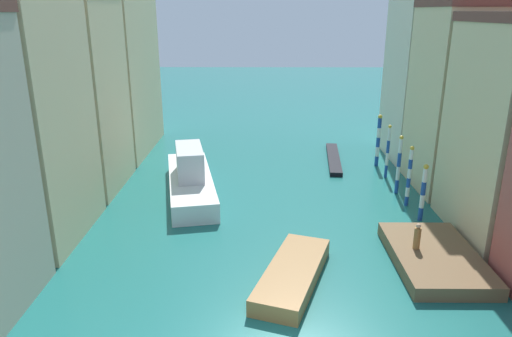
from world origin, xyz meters
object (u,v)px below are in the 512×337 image
(waterfront_dock, at_px, (434,257))
(vaporetto_white, at_px, (190,178))
(mooring_pole_0, at_px, (423,192))
(mooring_pole_1, at_px, (409,176))
(mooring_pole_2, at_px, (399,164))
(person_on_dock, at_px, (417,237))
(mooring_pole_4, at_px, (378,140))
(motorboat_0, at_px, (293,274))
(gondola_black, at_px, (334,158))
(mooring_pole_3, at_px, (388,151))

(waterfront_dock, height_order, vaporetto_white, vaporetto_white)
(mooring_pole_0, relative_size, vaporetto_white, 0.32)
(mooring_pole_1, height_order, mooring_pole_2, mooring_pole_2)
(vaporetto_white, bearing_deg, mooring_pole_2, 0.36)
(vaporetto_white, bearing_deg, waterfront_dock, -35.42)
(person_on_dock, distance_m, mooring_pole_1, 8.03)
(person_on_dock, xyz_separation_m, mooring_pole_4, (1.81, 16.82, 0.91))
(waterfront_dock, xyz_separation_m, mooring_pole_2, (0.81, 10.45, 1.90))
(mooring_pole_2, distance_m, motorboat_0, 15.10)
(mooring_pole_0, xyz_separation_m, gondola_black, (-3.72, 12.96, -1.78))
(mooring_pole_1, distance_m, gondola_black, 11.23)
(person_on_dock, height_order, vaporetto_white, vaporetto_white)
(person_on_dock, relative_size, mooring_pole_2, 0.33)
(mooring_pole_0, relative_size, mooring_pole_3, 0.87)
(mooring_pole_2, xyz_separation_m, gondola_black, (-3.48, 8.12, -2.09))
(gondola_black, xyz_separation_m, motorboat_0, (-5.07, -20.43, 0.24))
(mooring_pole_0, distance_m, motorboat_0, 11.64)
(vaporetto_white, bearing_deg, motorboat_0, -60.83)
(mooring_pole_3, bearing_deg, mooring_pole_4, 90.51)
(waterfront_dock, distance_m, mooring_pole_3, 14.16)
(waterfront_dock, distance_m, mooring_pole_0, 5.94)
(mooring_pole_2, bearing_deg, mooring_pole_4, 89.44)
(mooring_pole_0, relative_size, motorboat_0, 0.52)
(mooring_pole_0, height_order, gondola_black, mooring_pole_0)
(person_on_dock, relative_size, mooring_pole_0, 0.38)
(mooring_pole_2, bearing_deg, gondola_black, 113.21)
(vaporetto_white, relative_size, gondola_black, 1.31)
(person_on_dock, bearing_deg, mooring_pole_4, 83.87)
(mooring_pole_1, distance_m, mooring_pole_2, 2.34)
(mooring_pole_4, distance_m, motorboat_0, 20.95)
(mooring_pole_0, bearing_deg, mooring_pole_3, 91.00)
(mooring_pole_1, distance_m, vaporetto_white, 15.63)
(mooring_pole_0, bearing_deg, person_on_dock, -110.50)
(mooring_pole_2, bearing_deg, mooring_pole_1, -88.30)
(mooring_pole_0, height_order, motorboat_0, mooring_pole_0)
(mooring_pole_2, bearing_deg, mooring_pole_0, -87.15)
(mooring_pole_0, bearing_deg, mooring_pole_2, 92.85)
(mooring_pole_4, bearing_deg, vaporetto_white, -156.26)
(person_on_dock, xyz_separation_m, motorboat_0, (-6.81, -2.18, -0.99))
(mooring_pole_3, relative_size, vaporetto_white, 0.36)
(waterfront_dock, relative_size, motorboat_0, 0.98)
(mooring_pole_0, xyz_separation_m, vaporetto_white, (-15.61, 4.74, -0.80))
(mooring_pole_2, bearing_deg, mooring_pole_3, 88.49)
(waterfront_dock, bearing_deg, mooring_pole_4, 87.09)
(mooring_pole_0, relative_size, mooring_pole_4, 0.84)
(mooring_pole_3, bearing_deg, gondola_black, 128.04)
(mooring_pole_4, bearing_deg, mooring_pole_0, -89.13)
(waterfront_dock, xyz_separation_m, mooring_pole_1, (0.88, 8.12, 1.83))
(mooring_pole_1, relative_size, mooring_pole_2, 0.97)
(mooring_pole_0, distance_m, mooring_pole_2, 4.85)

